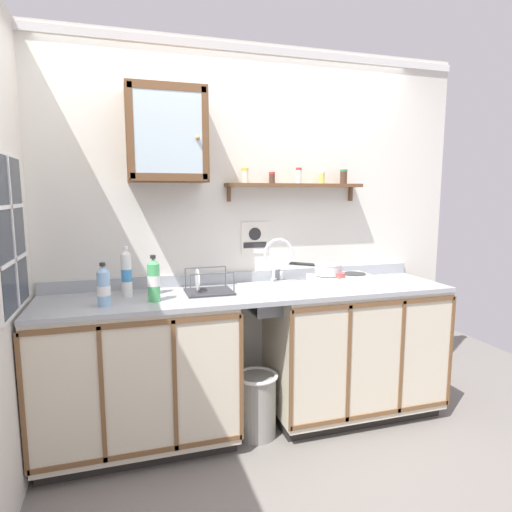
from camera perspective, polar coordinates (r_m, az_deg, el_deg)
name	(u,v)px	position (r m, az deg, el deg)	size (l,w,h in m)	color
floor	(270,456)	(2.90, 1.84, -24.79)	(5.70, 5.70, 0.00)	slate
back_wall	(241,234)	(3.07, -1.96, 2.97)	(3.30, 0.07, 2.58)	silver
lower_cabinet_run	(138,376)	(2.87, -15.25, -14.96)	(1.19, 0.59, 0.92)	black
lower_cabinet_run_right	(353,351)	(3.25, 12.60, -12.05)	(1.20, 0.59, 0.92)	black
countertop	(254,293)	(2.83, -0.28, -4.91)	(2.66, 0.61, 0.03)	#9EA3A8
backsplash	(243,277)	(3.08, -1.77, -2.78)	(2.66, 0.02, 0.08)	#9EA3A8
sink	(280,290)	(2.93, 3.21, -4.50)	(0.51, 0.44, 0.47)	silver
hot_plate_stove	(342,280)	(3.05, 11.26, -3.13)	(0.41, 0.28, 0.07)	silver
saucepan	(327,269)	(3.01, 9.33, -1.66)	(0.31, 0.29, 0.08)	silver
bottle_water_clear_0	(154,276)	(2.80, -13.26, -2.63)	(0.07, 0.07, 0.24)	silver
bottle_soda_green_1	(154,280)	(2.60, -13.29, -3.08)	(0.07, 0.07, 0.27)	#4CB266
bottle_water_blue_2	(104,287)	(2.58, -19.37, -3.82)	(0.07, 0.07, 0.25)	#8CB7E0
bottle_opaque_white_3	(127,274)	(2.76, -16.63, -2.22)	(0.06, 0.06, 0.31)	white
dish_rack	(208,289)	(2.79, -6.38, -4.34)	(0.29, 0.25, 0.16)	#333338
mug	(339,280)	(2.97, 10.86, -3.12)	(0.08, 0.11, 0.10)	#B24C47
wall_cabinet	(167,135)	(2.83, -11.67, 15.28)	(0.48, 0.29, 0.58)	brown
spice_shelf	(296,184)	(3.09, 5.27, 9.44)	(0.99, 0.14, 0.23)	brown
warning_sign	(255,238)	(3.07, -0.16, 2.38)	(0.20, 0.01, 0.22)	silver
window	(10,234)	(2.53, -29.56, 2.58)	(0.03, 0.58, 0.82)	#262D38
trash_bin	(257,404)	(2.99, 0.12, -18.83)	(0.28, 0.28, 0.43)	gray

